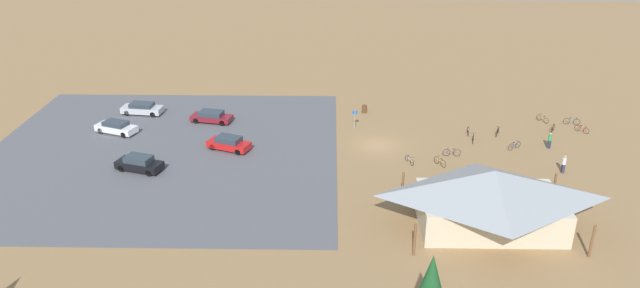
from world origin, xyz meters
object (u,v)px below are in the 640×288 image
at_px(bicycle_yellow_near_porch, 440,162).
at_px(lot_sign, 355,117).
at_px(bicycle_red_lone_east, 553,129).
at_px(visitor_by_pavilion, 550,140).
at_px(bicycle_black_yard_center, 497,132).
at_px(car_white_inner_stall, 116,127).
at_px(car_red_by_curb, 229,143).
at_px(trash_bin, 364,109).
at_px(bicycle_teal_back_row, 572,121).
at_px(car_silver_near_entry, 142,108).
at_px(visitor_near_lot, 564,164).
at_px(bicycle_white_mid_cluster, 409,160).
at_px(car_black_mid_lot, 139,163).
at_px(bike_pavilion, 492,196).
at_px(bicycle_silver_lone_west, 468,131).
at_px(bicycle_blue_yard_front, 514,146).
at_px(bicycle_red_near_sign, 582,129).
at_px(bicycle_purple_trailside, 452,152).
at_px(bicycle_green_front_row, 473,138).
at_px(car_maroon_front_row, 212,117).

bearing_deg(bicycle_yellow_near_porch, lot_sign, -49.00).
height_order(bicycle_red_lone_east, visitor_by_pavilion, visitor_by_pavilion).
xyz_separation_m(bicycle_black_yard_center, car_white_inner_stall, (41.33, 0.31, 0.36)).
bearing_deg(car_red_by_curb, trash_bin, -142.78).
bearing_deg(bicycle_teal_back_row, bicycle_yellow_near_porch, 33.03).
height_order(car_silver_near_entry, visitor_near_lot, visitor_near_lot).
xyz_separation_m(bicycle_white_mid_cluster, car_silver_near_entry, (29.82, -12.58, 0.39)).
height_order(bicycle_teal_back_row, visitor_by_pavilion, visitor_by_pavilion).
relative_size(bicycle_red_lone_east, car_black_mid_lot, 0.32).
bearing_deg(lot_sign, bicycle_yellow_near_porch, 131.00).
xyz_separation_m(bike_pavilion, visitor_near_lot, (-9.31, -9.71, -1.85)).
height_order(bicycle_silver_lone_west, visitor_near_lot, visitor_near_lot).
bearing_deg(bicycle_white_mid_cluster, bicycle_blue_yard_front, -162.54).
relative_size(bicycle_red_near_sign, bicycle_yellow_near_porch, 0.92).
bearing_deg(car_white_inner_stall, visitor_near_lot, 169.27).
height_order(bicycle_red_near_sign, car_black_mid_lot, car_black_mid_lot).
bearing_deg(car_silver_near_entry, bicycle_purple_trailside, 162.41).
distance_m(lot_sign, car_red_by_curb, 14.34).
height_order(bicycle_silver_lone_west, car_red_by_curb, car_red_by_curb).
relative_size(bicycle_green_front_row, visitor_by_pavilion, 1.00).
bearing_deg(bicycle_purple_trailside, bicycle_green_front_row, -128.94).
distance_m(bicycle_yellow_near_porch, bicycle_black_yard_center, 10.60).
bearing_deg(bicycle_white_mid_cluster, bicycle_red_near_sign, -157.71).
xyz_separation_m(bike_pavilion, bicycle_black_yard_center, (-5.39, -18.60, -2.41)).
xyz_separation_m(bicycle_yellow_near_porch, car_black_mid_lot, (28.71, 1.72, 0.40)).
height_order(lot_sign, car_maroon_front_row, lot_sign).
bearing_deg(car_silver_near_entry, car_maroon_front_row, 164.87).
relative_size(car_red_by_curb, car_white_inner_stall, 0.97).
xyz_separation_m(bike_pavilion, car_white_inner_stall, (35.94, -18.29, -2.05)).
bearing_deg(car_red_by_curb, bike_pavilion, 148.30).
bearing_deg(bicycle_yellow_near_porch, bike_pavilion, 100.49).
bearing_deg(car_white_inner_stall, bicycle_blue_yard_front, 175.51).
height_order(bicycle_white_mid_cluster, visitor_by_pavilion, visitor_by_pavilion).
distance_m(bicycle_white_mid_cluster, bicycle_black_yard_center, 12.56).
height_order(bicycle_yellow_near_porch, bicycle_teal_back_row, bicycle_teal_back_row).
bearing_deg(bicycle_purple_trailside, car_red_by_curb, -2.62).
bearing_deg(car_black_mid_lot, car_white_inner_stall, -59.99).
bearing_deg(visitor_near_lot, bicycle_teal_back_row, -113.33).
height_order(bike_pavilion, bicycle_red_lone_east, bike_pavilion).
distance_m(lot_sign, bicycle_red_near_sign, 24.83).
xyz_separation_m(bicycle_red_lone_east, car_maroon_front_row, (37.84, -2.11, 0.30)).
relative_size(bicycle_yellow_near_porch, bicycle_black_yard_center, 0.88).
xyz_separation_m(bike_pavilion, bicycle_teal_back_row, (-14.53, -21.81, -2.39)).
bearing_deg(car_white_inner_stall, bicycle_red_lone_east, -178.41).
distance_m(bike_pavilion, lot_sign, 22.55).
bearing_deg(bicycle_red_lone_east, bicycle_red_near_sign, 179.15).
bearing_deg(bicycle_white_mid_cluster, visitor_by_pavilion, -165.41).
distance_m(trash_bin, car_black_mid_lot, 27.15).
bearing_deg(bike_pavilion, bicycle_teal_back_row, -123.66).
distance_m(bike_pavilion, car_silver_near_entry, 42.32).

